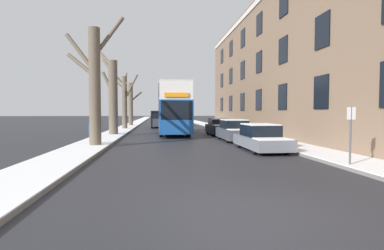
# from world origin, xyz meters

# --- Properties ---
(ground_plane) EXTENTS (320.00, 320.00, 0.00)m
(ground_plane) POSITION_xyz_m (0.00, 0.00, 0.00)
(ground_plane) COLOR #28282D
(sidewalk_left) EXTENTS (2.28, 130.00, 0.16)m
(sidewalk_left) POSITION_xyz_m (-5.75, 53.00, 0.08)
(sidewalk_left) COLOR slate
(sidewalk_left) RESTS_ON ground
(sidewalk_right) EXTENTS (2.28, 130.00, 0.16)m
(sidewalk_right) POSITION_xyz_m (5.75, 53.00, 0.08)
(sidewalk_right) COLOR slate
(sidewalk_right) RESTS_ON ground
(terrace_facade_right) EXTENTS (9.10, 39.58, 12.16)m
(terrace_facade_right) POSITION_xyz_m (11.38, 19.30, 6.08)
(terrace_facade_right) COLOR #7A604C
(terrace_facade_right) RESTS_ON ground
(bare_tree_left_0) EXTENTS (3.40, 1.33, 7.65)m
(bare_tree_left_0) POSITION_xyz_m (-5.41, 11.75, 3.65)
(bare_tree_left_0) COLOR brown
(bare_tree_left_0) RESTS_ON ground
(bare_tree_left_1) EXTENTS (2.17, 2.40, 7.79)m
(bare_tree_left_1) POSITION_xyz_m (-5.65, 20.22, 3.50)
(bare_tree_left_1) COLOR brown
(bare_tree_left_1) RESTS_ON ground
(bare_tree_left_2) EXTENTS (3.09, 3.65, 6.78)m
(bare_tree_left_2) POSITION_xyz_m (-5.57, 29.26, 3.45)
(bare_tree_left_2) COLOR brown
(bare_tree_left_2) RESTS_ON ground
(bare_tree_left_3) EXTENTS (3.58, 1.51, 6.34)m
(bare_tree_left_3) POSITION_xyz_m (-5.68, 37.77, 3.30)
(bare_tree_left_3) COLOR brown
(bare_tree_left_3) RESTS_ON ground
(double_decker_bus) EXTENTS (2.59, 10.16, 4.45)m
(double_decker_bus) POSITION_xyz_m (-0.45, 21.41, 2.51)
(double_decker_bus) COLOR #194C99
(double_decker_bus) RESTS_ON ground
(parked_car_0) EXTENTS (1.82, 4.54, 1.39)m
(parked_car_0) POSITION_xyz_m (3.55, 9.37, 0.64)
(parked_car_0) COLOR slate
(parked_car_0) RESTS_ON ground
(parked_car_1) EXTENTS (1.82, 4.52, 1.50)m
(parked_car_1) POSITION_xyz_m (3.55, 14.79, 0.69)
(parked_car_1) COLOR #474C56
(parked_car_1) RESTS_ON ground
(parked_car_2) EXTENTS (1.73, 4.49, 1.48)m
(parked_car_2) POSITION_xyz_m (3.55, 20.24, 0.69)
(parked_car_2) COLOR black
(parked_car_2) RESTS_ON ground
(oncoming_van) EXTENTS (2.07, 5.45, 2.19)m
(oncoming_van) POSITION_xyz_m (-1.63, 33.89, 1.19)
(oncoming_van) COLOR #333842
(oncoming_van) RESTS_ON ground
(pedestrian_left_sidewalk) EXTENTS (0.34, 0.34, 1.58)m
(pedestrian_left_sidewalk) POSITION_xyz_m (-5.77, 12.46, 0.87)
(pedestrian_left_sidewalk) COLOR #4C4742
(pedestrian_left_sidewalk) RESTS_ON ground
(street_sign_post) EXTENTS (0.32, 0.07, 2.22)m
(street_sign_post) POSITION_xyz_m (4.91, 3.99, 1.29)
(street_sign_post) COLOR #4C4F54
(street_sign_post) RESTS_ON ground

